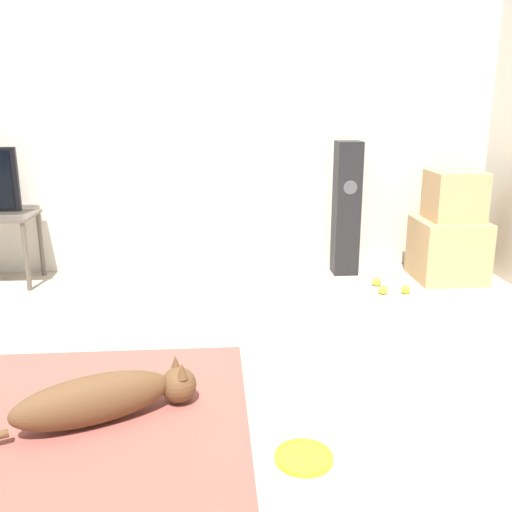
# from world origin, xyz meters

# --- Properties ---
(ground_plane) EXTENTS (12.00, 12.00, 0.00)m
(ground_plane) POSITION_xyz_m (0.00, 0.00, 0.00)
(ground_plane) COLOR #B2A38E
(wall_back) EXTENTS (8.00, 0.06, 2.55)m
(wall_back) POSITION_xyz_m (0.00, 2.10, 1.27)
(wall_back) COLOR beige
(wall_back) RESTS_ON ground_plane
(area_rug) EXTENTS (1.47, 1.48, 0.01)m
(area_rug) POSITION_xyz_m (-0.28, -0.25, 0.01)
(area_rug) COLOR #934C42
(area_rug) RESTS_ON ground_plane
(dog) EXTENTS (0.97, 0.46, 0.22)m
(dog) POSITION_xyz_m (-0.16, -0.23, 0.12)
(dog) COLOR brown
(dog) RESTS_ON area_rug
(frisbee) EXTENTS (0.23, 0.23, 0.03)m
(frisbee) POSITION_xyz_m (0.66, -0.56, 0.01)
(frisbee) COLOR yellow
(frisbee) RESTS_ON ground_plane
(cardboard_box_lower) EXTENTS (0.50, 0.48, 0.47)m
(cardboard_box_lower) POSITION_xyz_m (2.13, 1.64, 0.23)
(cardboard_box_lower) COLOR tan
(cardboard_box_lower) RESTS_ON ground_plane
(cardboard_box_upper) EXTENTS (0.39, 0.37, 0.37)m
(cardboard_box_upper) POSITION_xyz_m (2.15, 1.66, 0.65)
(cardboard_box_upper) COLOR tan
(cardboard_box_upper) RESTS_ON cardboard_box_lower
(floor_speaker) EXTENTS (0.19, 0.20, 1.05)m
(floor_speaker) POSITION_xyz_m (1.37, 1.87, 0.52)
(floor_speaker) COLOR black
(floor_speaker) RESTS_ON ground_plane
(tennis_ball_by_boxes) EXTENTS (0.07, 0.07, 0.07)m
(tennis_ball_by_boxes) POSITION_xyz_m (1.54, 1.51, 0.03)
(tennis_ball_by_boxes) COLOR #C6E033
(tennis_ball_by_boxes) RESTS_ON ground_plane
(tennis_ball_near_speaker) EXTENTS (0.07, 0.07, 0.07)m
(tennis_ball_near_speaker) POSITION_xyz_m (1.54, 1.33, 0.03)
(tennis_ball_near_speaker) COLOR #C6E033
(tennis_ball_near_speaker) RESTS_ON ground_plane
(tennis_ball_loose_on_carpet) EXTENTS (0.07, 0.07, 0.07)m
(tennis_ball_loose_on_carpet) POSITION_xyz_m (1.70, 1.32, 0.03)
(tennis_ball_loose_on_carpet) COLOR #C6E033
(tennis_ball_loose_on_carpet) RESTS_ON ground_plane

